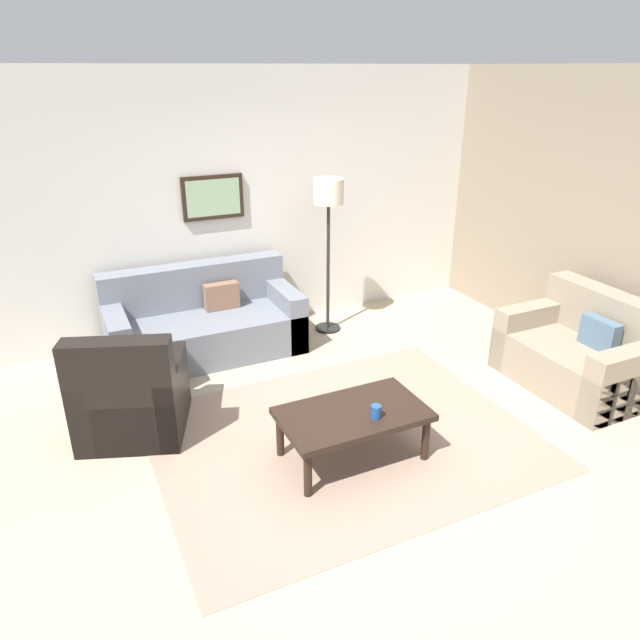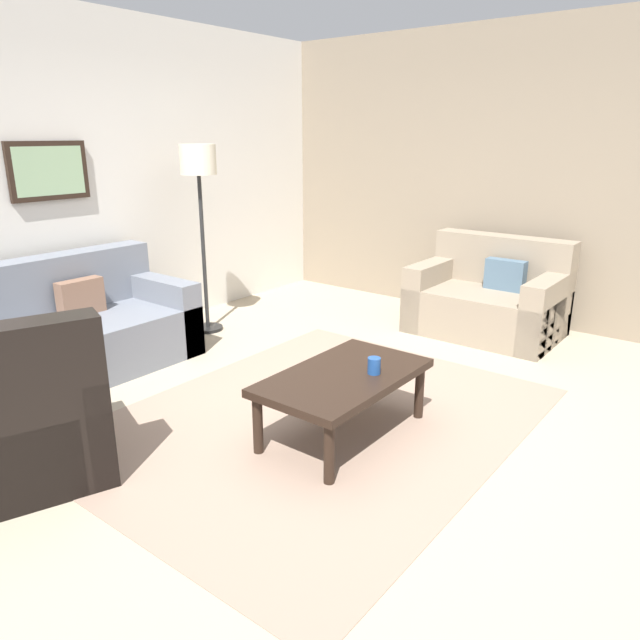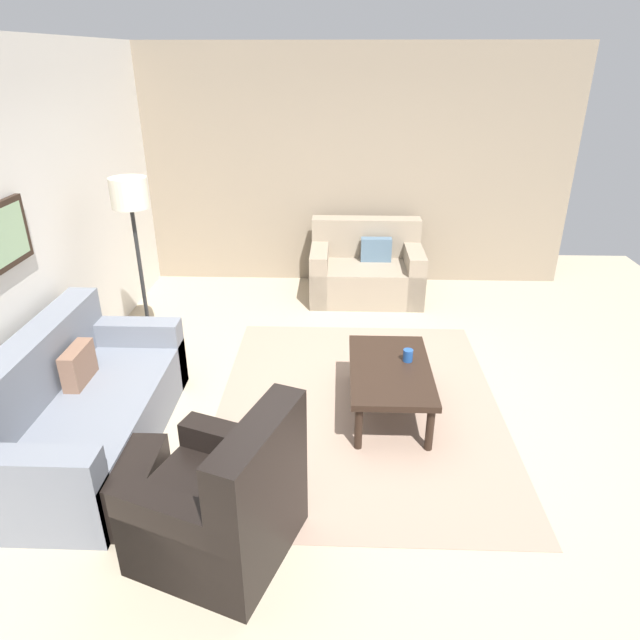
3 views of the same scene
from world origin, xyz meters
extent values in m
plane|color=tan|center=(0.00, 0.00, 0.00)|extent=(8.00, 8.00, 0.00)
cube|color=silver|center=(0.00, 2.60, 1.40)|extent=(6.00, 0.12, 2.80)
cube|color=gray|center=(3.00, 0.00, 1.40)|extent=(0.12, 5.20, 2.80)
cube|color=gray|center=(0.00, 0.00, 0.00)|extent=(2.96, 2.33, 0.01)
cube|color=slate|center=(-0.59, 1.99, 0.21)|extent=(1.94, 0.93, 0.42)
cube|color=slate|center=(-0.59, 2.33, 0.44)|extent=(1.94, 0.24, 0.88)
cube|color=slate|center=(-1.46, 1.99, 0.31)|extent=(0.20, 0.93, 0.62)
cube|color=slate|center=(0.28, 1.99, 0.31)|extent=(0.20, 0.93, 0.62)
cube|color=brown|center=(-0.36, 2.11, 0.56)|extent=(0.36, 0.12, 0.28)
cube|color=gray|center=(2.35, -0.14, 0.21)|extent=(0.90, 1.30, 0.42)
cube|color=gray|center=(2.68, -0.14, 0.44)|extent=(0.24, 1.30, 0.88)
cube|color=gray|center=(2.35, 0.41, 0.31)|extent=(0.90, 0.20, 0.62)
cube|color=gray|center=(2.35, -0.70, 0.31)|extent=(0.90, 0.20, 0.62)
cube|color=slate|center=(2.46, -0.26, 0.56)|extent=(0.12, 0.36, 0.28)
cube|color=black|center=(-1.49, 0.87, 0.22)|extent=(1.03, 1.03, 0.44)
cube|color=black|center=(-1.59, 0.58, 0.47)|extent=(0.82, 0.46, 0.95)
cube|color=black|center=(-1.19, 0.76, 0.30)|extent=(0.43, 0.81, 0.60)
cube|color=black|center=(-1.79, 0.98, 0.30)|extent=(0.43, 0.81, 0.60)
cube|color=black|center=(-1.23, 1.57, 0.20)|extent=(0.56, 0.56, 0.40)
cylinder|color=black|center=(-0.54, -0.50, 0.18)|extent=(0.06, 0.06, 0.36)
cylinder|color=black|center=(0.44, -0.50, 0.18)|extent=(0.06, 0.06, 0.36)
cylinder|color=black|center=(-0.54, 0.02, 0.18)|extent=(0.06, 0.06, 0.36)
cylinder|color=black|center=(0.44, 0.02, 0.18)|extent=(0.06, 0.06, 0.36)
cube|color=black|center=(-0.05, -0.24, 0.39)|extent=(1.10, 0.64, 0.05)
cylinder|color=#1E478C|center=(0.06, -0.39, 0.46)|extent=(0.08, 0.08, 0.10)
cylinder|color=black|center=(0.82, 1.99, 0.01)|extent=(0.28, 0.28, 0.03)
cylinder|color=#262626|center=(0.82, 1.99, 0.72)|extent=(0.04, 0.04, 1.45)
cylinder|color=beige|center=(0.82, 1.99, 1.58)|extent=(0.32, 0.32, 0.26)
cube|color=black|center=(-0.27, 2.52, 1.51)|extent=(0.65, 0.04, 0.46)
cube|color=#91B285|center=(-0.27, 2.50, 1.51)|extent=(0.57, 0.01, 0.38)
camera|label=1|loc=(-1.87, -3.51, 2.78)|focal=32.84mm
camera|label=2|loc=(-2.75, -2.16, 1.80)|focal=33.11mm
camera|label=3|loc=(-3.91, 0.18, 2.65)|focal=31.41mm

